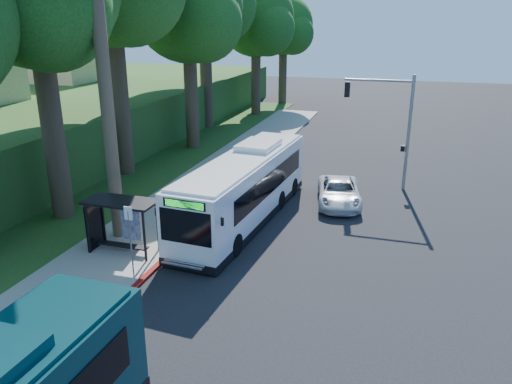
% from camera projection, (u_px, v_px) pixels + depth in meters
% --- Properties ---
extents(ground, '(140.00, 140.00, 0.00)m').
position_uv_depth(ground, '(291.00, 246.00, 23.34)').
color(ground, black).
rests_on(ground, ground).
extents(sidewalk, '(4.50, 70.00, 0.12)m').
position_uv_depth(sidewalk, '(151.00, 226.00, 25.33)').
color(sidewalk, gray).
rests_on(sidewalk, ground).
extents(red_curb, '(0.25, 30.00, 0.13)m').
position_uv_depth(red_curb, '(155.00, 268.00, 21.09)').
color(red_curb, maroon).
rests_on(red_curb, ground).
extents(grass_verge, '(8.00, 70.00, 0.06)m').
position_uv_depth(grass_verge, '(108.00, 187.00, 31.43)').
color(grass_verge, '#234719').
rests_on(grass_verge, ground).
extents(bus_shelter, '(3.20, 1.51, 2.55)m').
position_uv_depth(bus_shelter, '(119.00, 215.00, 22.17)').
color(bus_shelter, black).
rests_on(bus_shelter, ground).
extents(stop_sign_pole, '(0.35, 0.06, 3.17)m').
position_uv_depth(stop_sign_pole, '(130.00, 233.00, 19.63)').
color(stop_sign_pole, gray).
rests_on(stop_sign_pole, ground).
extents(traffic_signal_pole, '(4.10, 0.30, 7.00)m').
position_uv_depth(traffic_signal_pole, '(392.00, 118.00, 29.88)').
color(traffic_signal_pole, gray).
rests_on(traffic_signal_pole, ground).
extents(hillside_backdrop, '(24.00, 60.00, 8.80)m').
position_uv_depth(hillside_backdrop, '(37.00, 111.00, 43.42)').
color(hillside_backdrop, '#234719').
rests_on(hillside_backdrop, ground).
extents(tree_2, '(8.82, 8.40, 15.12)m').
position_uv_depth(tree_2, '(189.00, 13.00, 37.61)').
color(tree_2, '#382B1E').
rests_on(tree_2, ground).
extents(tree_4, '(8.40, 8.00, 14.14)m').
position_uv_depth(tree_4, '(257.00, 22.00, 52.17)').
color(tree_4, '#382B1E').
rests_on(tree_4, ground).
extents(tree_5, '(7.35, 7.00, 12.86)m').
position_uv_depth(tree_5, '(284.00, 28.00, 59.38)').
color(tree_5, '#382B1E').
rests_on(tree_5, ground).
extents(white_bus, '(3.58, 12.69, 3.73)m').
position_uv_depth(white_bus, '(245.00, 187.00, 25.82)').
color(white_bus, white).
rests_on(white_bus, ground).
extents(pickup, '(3.25, 5.40, 1.40)m').
position_uv_depth(pickup, '(339.00, 192.00, 28.40)').
color(pickup, silver).
rests_on(pickup, ground).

